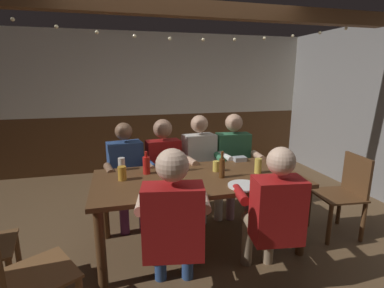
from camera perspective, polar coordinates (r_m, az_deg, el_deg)
The scene contains 25 objects.
ground_plane at distance 3.09m, azimuth 1.45°, elevation -19.81°, with size 6.57×6.57×0.00m, color brown.
back_wall_upper at distance 5.28m, azimuth -6.87°, elevation 13.59°, with size 5.48×0.12×1.42m, color silver.
back_wall_wainscot at distance 5.41m, azimuth -6.52°, elevation 0.59°, with size 5.48×0.12×1.01m, color brown.
ceiling_beam at distance 3.20m, azimuth -1.33°, elevation 25.34°, with size 4.93×0.14×0.16m, color brown.
dining_table at distance 2.82m, azimuth 1.33°, elevation -8.28°, with size 1.99×0.94×0.74m.
person_0 at distance 3.38m, azimuth -12.84°, elevation -4.87°, with size 0.57×0.59×1.18m.
person_1 at distance 3.41m, azimuth -5.34°, elevation -4.15°, with size 0.57×0.54×1.20m.
person_2 at distance 3.51m, azimuth 1.90°, elevation -3.38°, with size 0.57×0.57×1.23m.
person_3 at distance 3.64m, azimuth 8.43°, elevation -2.83°, with size 0.58×0.53×1.24m.
person_4 at distance 2.11m, azimuth -3.76°, elevation -15.15°, with size 0.60×0.57×1.24m.
person_5 at distance 2.38m, azimuth 15.84°, elevation -12.78°, with size 0.54×0.57×1.20m.
chair_empty_near_left at distance 2.21m, azimuth -30.89°, elevation -21.98°, with size 0.60×0.60×0.88m.
chair_empty_far_end at distance 3.51m, azimuth 28.06°, elevation -8.51°, with size 0.48×0.48×0.88m.
table_candle at distance 2.73m, azimuth -5.11°, elevation -6.12°, with size 0.04×0.04×0.08m, color #F9E08C.
condiment_caddy at distance 3.32m, azimuth 9.49°, elevation -2.95°, with size 0.14×0.10×0.05m, color #B2B7BC.
plate_0 at distance 2.59m, azimuth 10.22°, elevation -8.15°, with size 0.28×0.28×0.01m, color white.
bottle_0 at distance 2.87m, azimuth -9.06°, elevation -4.12°, with size 0.07×0.07×0.23m.
bottle_1 at distance 2.92m, azimuth -2.63°, elevation -3.87°, with size 0.06×0.06×0.22m.
bottle_2 at distance 2.74m, azimuth 5.99°, elevation -4.64°, with size 0.06×0.06×0.26m.
pint_glass_0 at distance 2.93m, azimuth 4.82°, elevation -4.42°, with size 0.07×0.07×0.11m, color #E5C64C.
pint_glass_1 at distance 3.05m, azimuth -13.84°, elevation -3.87°, with size 0.07×0.07×0.13m, color white.
pint_glass_2 at distance 2.73m, azimuth 18.16°, elevation -5.84°, with size 0.08×0.08×0.16m, color white.
pint_glass_3 at distance 2.94m, azimuth 13.03°, elevation -4.26°, with size 0.07×0.07×0.15m, color #E5C64C.
pint_glass_4 at distance 2.75m, azimuth -13.75°, elevation -5.70°, with size 0.08×0.08×0.13m, color gold.
string_lights at distance 3.11m, azimuth -1.08°, elevation 21.41°, with size 3.87×0.04×0.21m.
Camera 1 is at (-0.72, -2.49, 1.68)m, focal length 26.77 mm.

